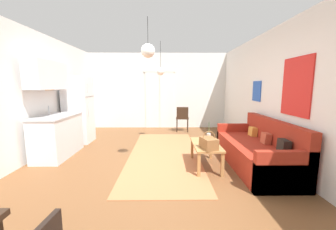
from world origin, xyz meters
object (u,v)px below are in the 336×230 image
at_px(handbag, 209,143).
at_px(accent_chair, 182,117).
at_px(bamboo_vase, 209,138).
at_px(pendant_lamp_near, 148,51).
at_px(couch, 258,151).
at_px(refrigerator, 79,110).
at_px(coffee_table, 206,147).
at_px(pendant_lamp_far, 161,71).

bearing_deg(handbag, accent_chair, 93.15).
relative_size(bamboo_vase, pendant_lamp_near, 0.59).
distance_m(couch, refrigerator, 4.47).
distance_m(refrigerator, accent_chair, 3.17).
xyz_separation_m(coffee_table, accent_chair, (-0.20, 2.98, 0.10)).
bearing_deg(accent_chair, handbag, 97.49).
bearing_deg(coffee_table, couch, 0.49).
distance_m(bamboo_vase, pendant_lamp_far, 2.37).
height_order(refrigerator, pendant_lamp_far, pendant_lamp_far).
xyz_separation_m(handbag, refrigerator, (-3.07, 2.06, 0.34)).
bearing_deg(coffee_table, pendant_lamp_far, 116.57).
xyz_separation_m(refrigerator, pendant_lamp_near, (2.03, -1.83, 1.22)).
relative_size(refrigerator, pendant_lamp_near, 2.62).
height_order(coffee_table, bamboo_vase, bamboo_vase).
bearing_deg(accent_chair, bamboo_vase, 99.49).
xyz_separation_m(handbag, pendant_lamp_near, (-1.04, 0.23, 1.56)).
bearing_deg(accent_chair, pendant_lamp_far, 64.69).
distance_m(coffee_table, pendant_lamp_near, 2.02).
relative_size(accent_chair, pendant_lamp_near, 1.23).
bearing_deg(pendant_lamp_near, refrigerator, 138.05).
bearing_deg(pendant_lamp_far, couch, -43.14).
bearing_deg(pendant_lamp_near, accent_chair, 74.40).
bearing_deg(couch, pendant_lamp_far, 136.86).
height_order(couch, coffee_table, couch).
distance_m(coffee_table, handbag, 0.35).
height_order(handbag, pendant_lamp_near, pendant_lamp_near).
bearing_deg(bamboo_vase, couch, -4.49).
height_order(bamboo_vase, refrigerator, refrigerator).
bearing_deg(refrigerator, couch, -23.07).
relative_size(couch, refrigerator, 1.19).
height_order(couch, refrigerator, refrigerator).
distance_m(couch, handbag, 1.09).
bearing_deg(pendant_lamp_far, refrigerator, -179.33).
relative_size(bamboo_vase, handbag, 1.08).
bearing_deg(refrigerator, pendant_lamp_far, 0.67).
bearing_deg(pendant_lamp_far, bamboo_vase, -60.63).
bearing_deg(pendant_lamp_near, pendant_lamp_far, 84.89).
distance_m(bamboo_vase, pendant_lamp_near, 1.93).
relative_size(couch, accent_chair, 2.54).
xyz_separation_m(couch, handbag, (-1.01, -0.32, 0.26)).
distance_m(couch, pendant_lamp_near, 2.74).
relative_size(bamboo_vase, refrigerator, 0.22).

